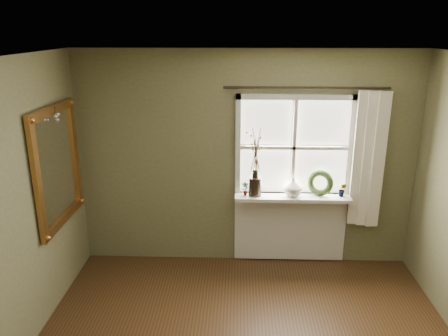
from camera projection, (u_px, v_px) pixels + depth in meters
name	position (u px, v px, depth m)	size (l,w,h in m)	color
ceiling	(255.00, 65.00, 2.64)	(4.50, 4.50, 0.00)	silver
wall_back	(246.00, 160.00, 5.23)	(4.00, 0.10, 2.60)	#6A6946
window_frame	(294.00, 148.00, 5.08)	(1.36, 0.06, 1.24)	silver
window_sill	(292.00, 197.00, 5.16)	(1.36, 0.26, 0.04)	silver
window_apron	(290.00, 227.00, 5.40)	(1.36, 0.04, 0.88)	silver
dark_jug	(255.00, 186.00, 5.13)	(0.15, 0.15, 0.22)	black
cream_vase	(293.00, 187.00, 5.12)	(0.22, 0.22, 0.23)	silver
wreath	(320.00, 185.00, 5.14)	(0.31, 0.31, 0.07)	#2F451E
potted_plant_left	(245.00, 189.00, 5.15)	(0.09, 0.06, 0.17)	#2F451E
potted_plant_right	(342.00, 190.00, 5.11)	(0.09, 0.07, 0.17)	#2F451E
curtain	(368.00, 160.00, 5.00)	(0.36, 0.12, 1.59)	silver
curtain_rod	(307.00, 88.00, 4.81)	(0.03, 0.03, 1.84)	black
gilt_mirror	(57.00, 166.00, 4.51)	(0.10, 1.05, 1.26)	white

